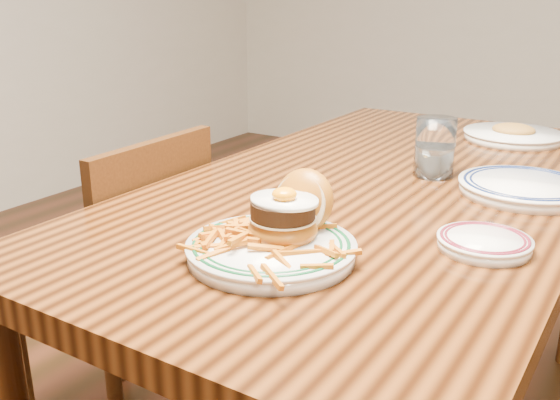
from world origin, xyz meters
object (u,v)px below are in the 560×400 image
Objects in this scene: main_plate at (277,234)px; table at (383,218)px; chair_left at (128,287)px; side_plate at (484,242)px.

table is at bearing 93.38° from main_plate.
chair_left is at bearing 161.50° from main_plate.
side_plate is at bearing 37.49° from main_plate.
main_plate is at bearing -21.14° from chair_left.
main_plate reaches higher than table.
main_plate is (0.02, -0.47, 0.12)m from table.
chair_left is at bearing -159.08° from side_plate.
side_plate is (0.29, -0.27, 0.10)m from table.
table is 0.41m from side_plate.
main_plate is 1.71× the size of side_plate.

